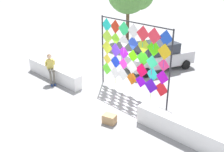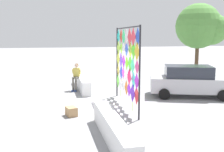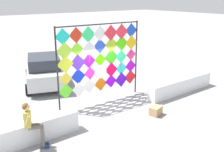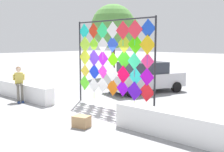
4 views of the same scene
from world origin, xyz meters
The scene contains 8 objects.
ground centered at (0.00, 0.00, 0.00)m, with size 120.00×120.00×0.00m, color gray.
plaza_ledge_left centered at (-4.14, -0.44, 0.38)m, with size 4.31×0.49×0.75m, color white.
plaza_ledge_right centered at (4.14, -0.44, 0.38)m, with size 4.31×0.49×0.75m, color white.
kite_display_rack centered at (0.26, 1.09, 2.12)m, with size 4.24×0.23×3.63m.
seated_vendor centered at (-3.75, -0.85, 0.95)m, with size 0.77×0.63×1.60m.
parked_car centered at (-0.88, 4.96, 0.83)m, with size 3.16×4.61×1.65m.
cardboard_box_large centered at (1.22, -1.49, 0.18)m, with size 0.52×0.38×0.37m, color tan.
tree_palm_like centered at (-6.33, 8.75, 3.79)m, with size 3.36×3.65×5.60m.
Camera 4 is at (7.55, -7.08, 2.69)m, focal length 43.29 mm.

